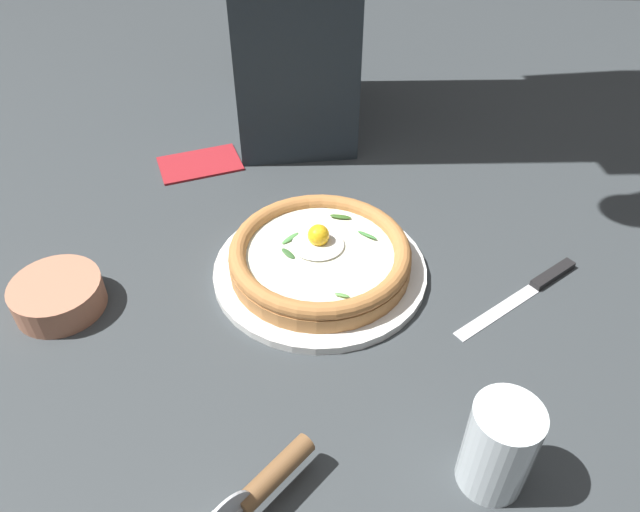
{
  "coord_description": "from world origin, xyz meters",
  "views": [
    {
      "loc": [
        -0.01,
        0.6,
        0.59
      ],
      "look_at": [
        0.01,
        -0.03,
        0.03
      ],
      "focal_mm": 33.89,
      "sensor_mm": 36.0,
      "label": 1
    }
  ],
  "objects_px": {
    "pizza_cutter": "(263,486)",
    "drinking_glass": "(497,451)",
    "pizza": "(320,255)",
    "folded_napkin": "(200,163)",
    "side_bowl": "(58,295)",
    "table_knife": "(535,286)"
  },
  "relations": [
    {
      "from": "drinking_glass",
      "to": "table_knife",
      "type": "bearing_deg",
      "value": -111.59
    },
    {
      "from": "pizza_cutter",
      "to": "drinking_glass",
      "type": "relative_size",
      "value": 1.08
    },
    {
      "from": "pizza_cutter",
      "to": "side_bowl",
      "type": "bearing_deg",
      "value": -41.17
    },
    {
      "from": "table_knife",
      "to": "pizza_cutter",
      "type": "bearing_deg",
      "value": 43.21
    },
    {
      "from": "pizza",
      "to": "folded_napkin",
      "type": "relative_size",
      "value": 1.81
    },
    {
      "from": "pizza_cutter",
      "to": "table_knife",
      "type": "height_order",
      "value": "pizza_cutter"
    },
    {
      "from": "side_bowl",
      "to": "pizza_cutter",
      "type": "distance_m",
      "value": 0.4
    },
    {
      "from": "side_bowl",
      "to": "pizza",
      "type": "bearing_deg",
      "value": -167.09
    },
    {
      "from": "pizza_cutter",
      "to": "drinking_glass",
      "type": "xyz_separation_m",
      "value": [
        -0.23,
        -0.04,
        0.01
      ]
    },
    {
      "from": "pizza_cutter",
      "to": "table_knife",
      "type": "distance_m",
      "value": 0.47
    },
    {
      "from": "pizza",
      "to": "folded_napkin",
      "type": "distance_m",
      "value": 0.35
    },
    {
      "from": "pizza_cutter",
      "to": "folded_napkin",
      "type": "height_order",
      "value": "pizza_cutter"
    },
    {
      "from": "pizza",
      "to": "side_bowl",
      "type": "relative_size",
      "value": 2.13
    },
    {
      "from": "pizza",
      "to": "drinking_glass",
      "type": "bearing_deg",
      "value": 121.43
    },
    {
      "from": "drinking_glass",
      "to": "side_bowl",
      "type": "bearing_deg",
      "value": -23.06
    },
    {
      "from": "pizza",
      "to": "drinking_glass",
      "type": "xyz_separation_m",
      "value": [
        -0.19,
        0.3,
        0.02
      ]
    },
    {
      "from": "folded_napkin",
      "to": "pizza",
      "type": "bearing_deg",
      "value": 129.18
    },
    {
      "from": "drinking_glass",
      "to": "folded_napkin",
      "type": "relative_size",
      "value": 0.81
    },
    {
      "from": "pizza_cutter",
      "to": "table_knife",
      "type": "xyz_separation_m",
      "value": [
        -0.34,
        -0.32,
        -0.03
      ]
    },
    {
      "from": "side_bowl",
      "to": "folded_napkin",
      "type": "xyz_separation_m",
      "value": [
        -0.12,
        -0.35,
        -0.02
      ]
    },
    {
      "from": "folded_napkin",
      "to": "table_knife",
      "type": "bearing_deg",
      "value": 150.47
    },
    {
      "from": "pizza",
      "to": "pizza_cutter",
      "type": "xyz_separation_m",
      "value": [
        0.04,
        0.34,
        0.0
      ]
    }
  ]
}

